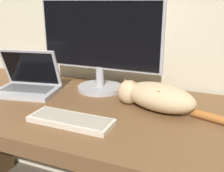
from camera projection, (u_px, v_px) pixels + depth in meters
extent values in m
cube|color=brown|center=(80.00, 110.00, 1.19)|extent=(1.68, 0.74, 0.06)
cylinder|color=#B2B2B7|center=(100.00, 88.00, 1.37)|extent=(0.23, 0.23, 0.02)
cylinder|color=#B2B2B7|center=(100.00, 76.00, 1.35)|extent=(0.04, 0.04, 0.10)
cube|color=#B2B2B7|center=(100.00, 35.00, 1.29)|extent=(0.64, 0.02, 0.34)
cube|color=black|center=(99.00, 35.00, 1.28)|extent=(0.62, 0.01, 0.32)
cube|color=#B7B7BC|center=(26.00, 91.00, 1.31)|extent=(0.33, 0.26, 0.02)
cube|color=slate|center=(27.00, 88.00, 1.32)|extent=(0.26, 0.16, 0.00)
cube|color=#B7B7BC|center=(31.00, 68.00, 1.34)|extent=(0.31, 0.14, 0.20)
cube|color=black|center=(30.00, 68.00, 1.34)|extent=(0.28, 0.12, 0.17)
cube|color=beige|center=(71.00, 120.00, 0.99)|extent=(0.33, 0.12, 0.02)
cube|color=#ABA393|center=(71.00, 118.00, 0.99)|extent=(0.30, 0.10, 0.00)
ellipsoid|color=#D1B284|center=(159.00, 97.00, 1.10)|extent=(0.36, 0.25, 0.11)
ellipsoid|color=#AD662D|center=(163.00, 91.00, 1.08)|extent=(0.17, 0.16, 0.05)
sphere|color=#D1B284|center=(129.00, 92.00, 1.17)|extent=(0.11, 0.11, 0.11)
cone|color=#AD662D|center=(125.00, 82.00, 1.17)|extent=(0.04, 0.04, 0.03)
cone|color=#AD662D|center=(134.00, 84.00, 1.14)|extent=(0.04, 0.04, 0.03)
cylinder|color=#AD662D|center=(220.00, 120.00, 0.99)|extent=(0.22, 0.10, 0.03)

